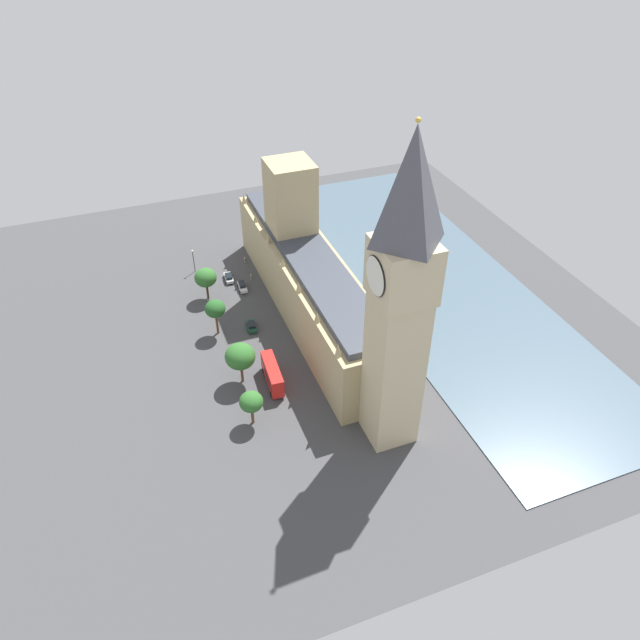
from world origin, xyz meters
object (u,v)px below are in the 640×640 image
at_px(car_dark_green_near_tower, 252,326).
at_px(pedestrian_under_trees, 245,260).
at_px(plane_tree_by_river_gate, 240,356).
at_px(parliament_building, 307,275).
at_px(plane_tree_kerbside, 206,278).
at_px(street_lamp_slot_10, 207,287).
at_px(plane_tree_trailing, 251,402).
at_px(street_lamp_slot_11, 193,257).
at_px(pedestrian_leading, 251,277).
at_px(car_silver_midblock, 229,277).
at_px(plane_tree_opposite_hall, 215,309).
at_px(clock_tower, 400,298).
at_px(double_decker_bus_corner, 272,374).
at_px(car_white_far_end, 242,286).

bearing_deg(car_dark_green_near_tower, pedestrian_under_trees, 85.41).
distance_m(pedestrian_under_trees, plane_tree_by_river_gate, 46.79).
height_order(parliament_building, plane_tree_by_river_gate, parliament_building).
bearing_deg(plane_tree_kerbside, street_lamp_slot_10, 83.58).
bearing_deg(plane_tree_trailing, street_lamp_slot_10, -90.90).
bearing_deg(street_lamp_slot_11, plane_tree_trailing, 89.73).
xyz_separation_m(pedestrian_under_trees, pedestrian_leading, (0.60, 8.58, -0.00)).
bearing_deg(parliament_building, car_silver_midblock, -50.78).
bearing_deg(plane_tree_opposite_hall, street_lamp_slot_10, -92.96).
xyz_separation_m(parliament_building, clock_tower, (-0.74, 42.56, 21.61)).
relative_size(parliament_building, car_dark_green_near_tower, 15.36).
xyz_separation_m(plane_tree_opposite_hall, plane_tree_by_river_gate, (-1.10, 17.55, -0.01)).
bearing_deg(clock_tower, street_lamp_slot_11, -71.39).
xyz_separation_m(parliament_building, pedestrian_leading, (9.42, -16.71, -8.74)).
height_order(clock_tower, plane_tree_opposite_hall, clock_tower).
relative_size(car_silver_midblock, pedestrian_leading, 2.84).
xyz_separation_m(car_silver_midblock, plane_tree_kerbside, (6.65, 5.86, 5.16)).
height_order(pedestrian_leading, street_lamp_slot_10, street_lamp_slot_10).
distance_m(double_decker_bus_corner, plane_tree_by_river_gate, 7.60).
xyz_separation_m(clock_tower, car_white_far_end, (13.45, -55.73, -30.21)).
xyz_separation_m(clock_tower, pedestrian_leading, (10.16, -59.27, -30.35)).
bearing_deg(clock_tower, parliament_building, -89.01).
xyz_separation_m(parliament_building, car_silver_midblock, (14.96, -18.33, -8.60)).
bearing_deg(plane_tree_opposite_hall, plane_tree_trailing, 89.97).
xyz_separation_m(car_white_far_end, pedestrian_leading, (-3.28, -3.53, -0.14)).
relative_size(parliament_building, pedestrian_under_trees, 43.22).
relative_size(car_silver_midblock, pedestrian_under_trees, 2.84).
height_order(plane_tree_opposite_hall, plane_tree_trailing, plane_tree_opposite_hall).
distance_m(car_silver_midblock, car_dark_green_near_tower, 21.45).
distance_m(car_white_far_end, plane_tree_kerbside, 10.31).
relative_size(parliament_building, plane_tree_trailing, 9.59).
relative_size(parliament_building, clock_tower, 1.20).
distance_m(car_silver_midblock, plane_tree_by_river_gate, 38.71).
bearing_deg(plane_tree_kerbside, pedestrian_leading, -160.81).
bearing_deg(plane_tree_by_river_gate, car_dark_green_near_tower, -111.78).
height_order(car_silver_midblock, car_dark_green_near_tower, same).
bearing_deg(street_lamp_slot_10, plane_tree_by_river_gate, 90.89).
distance_m(clock_tower, plane_tree_by_river_gate, 40.21).
relative_size(plane_tree_opposite_hall, street_lamp_slot_10, 1.28).
distance_m(pedestrian_leading, plane_tree_by_river_gate, 38.49).
relative_size(car_dark_green_near_tower, plane_tree_opposite_hall, 0.53).
distance_m(car_dark_green_near_tower, plane_tree_by_river_gate, 18.49).
height_order(clock_tower, street_lamp_slot_11, clock_tower).
xyz_separation_m(pedestrian_under_trees, street_lamp_slot_11, (13.39, -0.33, 3.76)).
bearing_deg(car_white_far_end, car_silver_midblock, -63.03).
distance_m(pedestrian_under_trees, plane_tree_trailing, 58.41).
xyz_separation_m(parliament_building, double_decker_bus_corner, (15.67, 22.23, -6.85)).
bearing_deg(street_lamp_slot_11, clock_tower, 108.61).
bearing_deg(double_decker_bus_corner, plane_tree_kerbside, -76.52).
height_order(parliament_building, street_lamp_slot_10, parliament_building).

